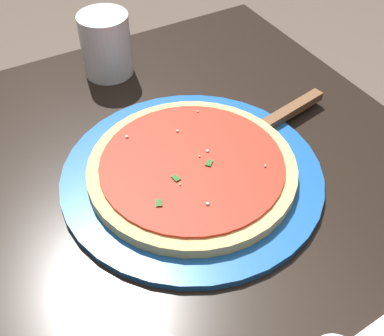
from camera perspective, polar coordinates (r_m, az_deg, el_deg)
name	(u,v)px	position (r m, az deg, el deg)	size (l,w,h in m)	color
restaurant_table	(192,266)	(0.81, 0.04, -11.20)	(0.90, 0.77, 0.76)	black
serving_plate	(192,175)	(0.71, 0.00, -0.85)	(0.37, 0.37, 0.01)	#195199
pizza	(192,168)	(0.70, 0.00, 0.01)	(0.30, 0.30, 0.02)	#DBB26B
pizza_server	(275,121)	(0.80, 9.55, 5.40)	(0.09, 0.22, 0.01)	silver
cup_tall_drink	(106,45)	(0.91, -9.86, 13.78)	(0.09, 0.09, 0.11)	silver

